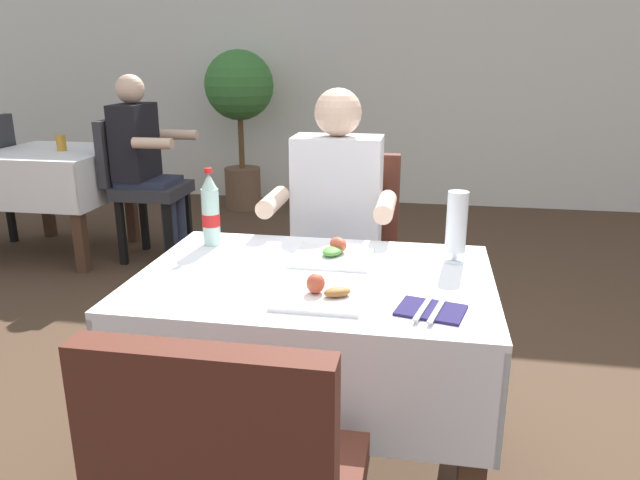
# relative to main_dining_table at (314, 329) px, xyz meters

# --- Properties ---
(ground_plane) EXTENTS (11.00, 11.00, 0.00)m
(ground_plane) POSITION_rel_main_dining_table_xyz_m (0.10, 0.08, -0.56)
(ground_plane) COLOR #473323
(back_wall) EXTENTS (11.00, 0.12, 3.14)m
(back_wall) POSITION_rel_main_dining_table_xyz_m (0.10, 4.12, 1.01)
(back_wall) COLOR silver
(back_wall) RESTS_ON ground
(main_dining_table) EXTENTS (1.07, 0.76, 0.74)m
(main_dining_table) POSITION_rel_main_dining_table_xyz_m (0.00, 0.00, 0.00)
(main_dining_table) COLOR white
(main_dining_table) RESTS_ON ground
(chair_far_diner_seat) EXTENTS (0.44, 0.50, 0.97)m
(chair_far_diner_seat) POSITION_rel_main_dining_table_xyz_m (-0.00, 0.77, -0.01)
(chair_far_diner_seat) COLOR #4C2319
(chair_far_diner_seat) RESTS_ON ground
(seated_diner_far) EXTENTS (0.50, 0.46, 1.26)m
(seated_diner_far) POSITION_rel_main_dining_table_xyz_m (-0.04, 0.66, 0.15)
(seated_diner_far) COLOR #282D42
(seated_diner_far) RESTS_ON ground
(plate_near_camera) EXTENTS (0.24, 0.24, 0.07)m
(plate_near_camera) POSITION_rel_main_dining_table_xyz_m (0.05, -0.17, 0.20)
(plate_near_camera) COLOR white
(plate_near_camera) RESTS_ON main_dining_table
(plate_far_diner) EXTENTS (0.25, 0.25, 0.06)m
(plate_far_diner) POSITION_rel_main_dining_table_xyz_m (0.03, 0.17, 0.20)
(plate_far_diner) COLOR white
(plate_far_diner) RESTS_ON main_dining_table
(beer_glass_left) EXTENTS (0.07, 0.07, 0.23)m
(beer_glass_left) POSITION_rel_main_dining_table_xyz_m (0.42, 0.20, 0.30)
(beer_glass_left) COLOR white
(beer_glass_left) RESTS_ON main_dining_table
(cola_bottle_primary) EXTENTS (0.06, 0.06, 0.27)m
(cola_bottle_primary) POSITION_rel_main_dining_table_xyz_m (-0.41, 0.24, 0.30)
(cola_bottle_primary) COLOR silver
(cola_bottle_primary) RESTS_ON main_dining_table
(napkin_cutlery_set) EXTENTS (0.20, 0.20, 0.01)m
(napkin_cutlery_set) POSITION_rel_main_dining_table_xyz_m (0.35, -0.22, 0.19)
(napkin_cutlery_set) COLOR #231E4C
(napkin_cutlery_set) RESTS_ON main_dining_table
(background_dining_table) EXTENTS (0.83, 0.83, 0.74)m
(background_dining_table) POSITION_rel_main_dining_table_xyz_m (-2.24, 2.10, -0.01)
(background_dining_table) COLOR white
(background_dining_table) RESTS_ON ground
(background_chair_right) EXTENTS (0.50, 0.44, 0.97)m
(background_chair_right) POSITION_rel_main_dining_table_xyz_m (-1.62, 2.10, -0.01)
(background_chair_right) COLOR #2D2D33
(background_chair_right) RESTS_ON ground
(background_patron) EXTENTS (0.46, 0.50, 1.26)m
(background_patron) POSITION_rel_main_dining_table_xyz_m (-1.57, 2.10, 0.15)
(background_patron) COLOR #282D42
(background_patron) RESTS_ON ground
(background_table_tumbler) EXTENTS (0.06, 0.06, 0.11)m
(background_table_tumbler) POSITION_rel_main_dining_table_xyz_m (-2.16, 2.09, 0.24)
(background_table_tumbler) COLOR #C68928
(background_table_tumbler) RESTS_ON background_dining_table
(potted_plant_corner) EXTENTS (0.61, 0.61, 1.43)m
(potted_plant_corner) POSITION_rel_main_dining_table_xyz_m (-1.35, 3.60, 0.41)
(potted_plant_corner) COLOR brown
(potted_plant_corner) RESTS_ON ground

